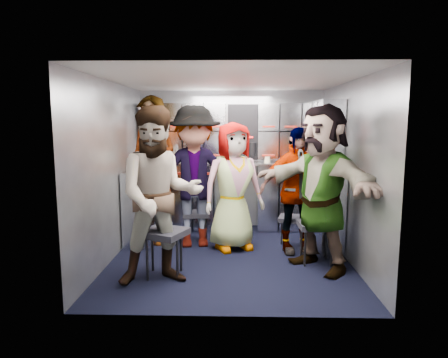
{
  "coord_description": "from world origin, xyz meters",
  "views": [
    {
      "loc": [
        0.06,
        -4.67,
        1.63
      ],
      "look_at": [
        -0.08,
        0.35,
        0.91
      ],
      "focal_mm": 32.0,
      "sensor_mm": 36.0,
      "label": 1
    }
  ],
  "objects_px": {
    "jump_seat_mid_left": "(196,215)",
    "attendant_arc_c": "(233,186)",
    "jump_seat_near_left": "(164,235)",
    "jump_seat_center": "(233,217)",
    "attendant_arc_e": "(321,188)",
    "attendant_standing": "(152,170)",
    "attendant_arc_a": "(160,197)",
    "attendant_arc_d": "(296,191)",
    "attendant_arc_b": "(194,177)",
    "jump_seat_mid_right": "(293,220)",
    "jump_seat_near_right": "(317,227)"
  },
  "relations": [
    {
      "from": "attendant_standing",
      "to": "attendant_arc_a",
      "type": "relative_size",
      "value": 1.11
    },
    {
      "from": "jump_seat_near_right",
      "to": "attendant_arc_a",
      "type": "xyz_separation_m",
      "value": [
        -1.69,
        -0.62,
        0.47
      ]
    },
    {
      "from": "jump_seat_center",
      "to": "attendant_arc_e",
      "type": "xyz_separation_m",
      "value": [
        0.97,
        -0.87,
        0.54
      ]
    },
    {
      "from": "attendant_arc_c",
      "to": "attendant_arc_b",
      "type": "bearing_deg",
      "value": 145.64
    },
    {
      "from": "jump_seat_center",
      "to": "attendant_arc_a",
      "type": "height_order",
      "value": "attendant_arc_a"
    },
    {
      "from": "jump_seat_near_right",
      "to": "attendant_arc_e",
      "type": "distance_m",
      "value": 0.52
    },
    {
      "from": "attendant_standing",
      "to": "jump_seat_mid_left",
      "type": "bearing_deg",
      "value": 31.01
    },
    {
      "from": "attendant_arc_e",
      "to": "attendant_arc_a",
      "type": "bearing_deg",
      "value": -110.91
    },
    {
      "from": "jump_seat_center",
      "to": "attendant_arc_d",
      "type": "relative_size",
      "value": 0.28
    },
    {
      "from": "jump_seat_center",
      "to": "attendant_arc_e",
      "type": "relative_size",
      "value": 0.24
    },
    {
      "from": "jump_seat_mid_left",
      "to": "attendant_arc_a",
      "type": "xyz_separation_m",
      "value": [
        -0.22,
        -1.43,
        0.53
      ]
    },
    {
      "from": "attendant_arc_a",
      "to": "attendant_arc_c",
      "type": "xyz_separation_m",
      "value": [
        0.72,
        1.14,
        -0.08
      ]
    },
    {
      "from": "jump_seat_near_left",
      "to": "attendant_arc_c",
      "type": "bearing_deg",
      "value": 52.89
    },
    {
      "from": "attendant_arc_b",
      "to": "attendant_arc_c",
      "type": "xyz_separation_m",
      "value": [
        0.51,
        -0.11,
        -0.1
      ]
    },
    {
      "from": "jump_seat_center",
      "to": "attendant_standing",
      "type": "bearing_deg",
      "value": 176.02
    },
    {
      "from": "jump_seat_near_right",
      "to": "attendant_arc_b",
      "type": "bearing_deg",
      "value": 157.14
    },
    {
      "from": "attendant_arc_b",
      "to": "jump_seat_mid_left",
      "type": "bearing_deg",
      "value": 82.16
    },
    {
      "from": "attendant_standing",
      "to": "attendant_arc_a",
      "type": "distance_m",
      "value": 1.44
    },
    {
      "from": "attendant_arc_b",
      "to": "attendant_arc_d",
      "type": "height_order",
      "value": "attendant_arc_b"
    },
    {
      "from": "jump_seat_near_left",
      "to": "attendant_arc_e",
      "type": "xyz_separation_m",
      "value": [
        1.69,
        0.26,
        0.47
      ]
    },
    {
      "from": "attendant_arc_b",
      "to": "jump_seat_center",
      "type": "bearing_deg",
      "value": 0.27
    },
    {
      "from": "jump_seat_near_left",
      "to": "attendant_arc_a",
      "type": "xyz_separation_m",
      "value": [
        0.0,
        -0.18,
        0.45
      ]
    },
    {
      "from": "jump_seat_near_left",
      "to": "attendant_arc_c",
      "type": "relative_size",
      "value": 0.34
    },
    {
      "from": "jump_seat_center",
      "to": "attendant_arc_d",
      "type": "bearing_deg",
      "value": -21.15
    },
    {
      "from": "jump_seat_near_right",
      "to": "attendant_arc_b",
      "type": "xyz_separation_m",
      "value": [
        -1.47,
        0.62,
        0.5
      ]
    },
    {
      "from": "attendant_standing",
      "to": "attendant_arc_d",
      "type": "height_order",
      "value": "attendant_standing"
    },
    {
      "from": "jump_seat_near_left",
      "to": "attendant_arc_b",
      "type": "relative_size",
      "value": 0.3
    },
    {
      "from": "attendant_arc_b",
      "to": "attendant_arc_d",
      "type": "distance_m",
      "value": 1.31
    },
    {
      "from": "attendant_arc_b",
      "to": "jump_seat_mid_right",
      "type": "bearing_deg",
      "value": -9.99
    },
    {
      "from": "attendant_arc_d",
      "to": "jump_seat_mid_left",
      "type": "bearing_deg",
      "value": 151.78
    },
    {
      "from": "jump_seat_mid_left",
      "to": "attendant_arc_b",
      "type": "bearing_deg",
      "value": -90.0
    },
    {
      "from": "jump_seat_near_right",
      "to": "attendant_arc_a",
      "type": "distance_m",
      "value": 1.86
    },
    {
      "from": "jump_seat_center",
      "to": "attendant_arc_b",
      "type": "xyz_separation_m",
      "value": [
        -0.51,
        -0.07,
        0.55
      ]
    },
    {
      "from": "attendant_standing",
      "to": "attendant_arc_a",
      "type": "bearing_deg",
      "value": -47.52
    },
    {
      "from": "attendant_arc_a",
      "to": "attendant_arc_d",
      "type": "relative_size",
      "value": 1.14
    },
    {
      "from": "jump_seat_mid_left",
      "to": "jump_seat_mid_right",
      "type": "xyz_separation_m",
      "value": [
        1.28,
        -0.23,
        -0.0
      ]
    },
    {
      "from": "jump_seat_near_left",
      "to": "attendant_arc_e",
      "type": "relative_size",
      "value": 0.3
    },
    {
      "from": "attendant_arc_c",
      "to": "attendant_arc_d",
      "type": "height_order",
      "value": "attendant_arc_c"
    },
    {
      "from": "jump_seat_near_left",
      "to": "attendant_arc_b",
      "type": "xyz_separation_m",
      "value": [
        0.22,
        1.07,
        0.47
      ]
    },
    {
      "from": "jump_seat_mid_right",
      "to": "attendant_arc_d",
      "type": "relative_size",
      "value": 0.27
    },
    {
      "from": "jump_seat_mid_right",
      "to": "attendant_arc_a",
      "type": "distance_m",
      "value": 1.99
    },
    {
      "from": "jump_seat_near_left",
      "to": "jump_seat_center",
      "type": "bearing_deg",
      "value": 57.51
    },
    {
      "from": "attendant_arc_b",
      "to": "attendant_arc_e",
      "type": "xyz_separation_m",
      "value": [
        1.47,
        -0.8,
        -0.0
      ]
    },
    {
      "from": "jump_seat_mid_left",
      "to": "attendant_arc_c",
      "type": "height_order",
      "value": "attendant_arc_c"
    },
    {
      "from": "attendant_standing",
      "to": "attendant_arc_d",
      "type": "relative_size",
      "value": 1.26
    },
    {
      "from": "attendant_arc_b",
      "to": "attendant_arc_d",
      "type": "bearing_deg",
      "value": -17.92
    },
    {
      "from": "jump_seat_near_left",
      "to": "attendant_arc_a",
      "type": "height_order",
      "value": "attendant_arc_a"
    },
    {
      "from": "jump_seat_mid_right",
      "to": "attendant_arc_d",
      "type": "bearing_deg",
      "value": -90.0
    },
    {
      "from": "attendant_arc_b",
      "to": "attendant_arc_e",
      "type": "bearing_deg",
      "value": -36.38
    },
    {
      "from": "jump_seat_center",
      "to": "attendant_standing",
      "type": "height_order",
      "value": "attendant_standing"
    }
  ]
}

